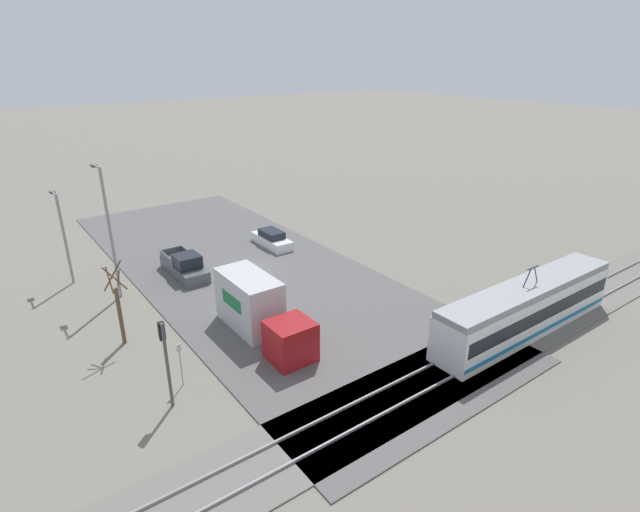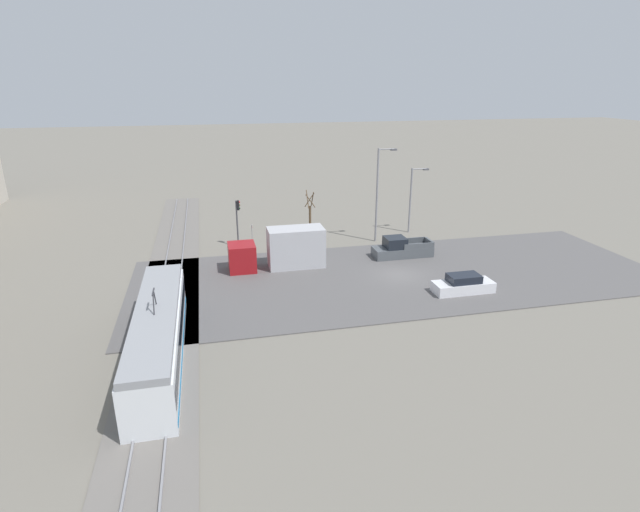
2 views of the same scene
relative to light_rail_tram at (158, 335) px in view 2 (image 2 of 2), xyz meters
The scene contains 12 objects.
ground_plane 21.24m from the light_rail_tram, 63.22° to the right, with size 320.00×320.00×0.00m, color slate.
road_surface 21.24m from the light_rail_tram, 63.22° to the right, with size 16.53×44.49×0.08m.
rail_bed 9.67m from the light_rail_tram, ahead, with size 67.99×4.40×0.22m.
light_rail_tram is the anchor object (origin of this frame).
box_truck 16.64m from the light_rail_tram, 34.99° to the right, with size 2.47×8.36×3.49m.
pickup_truck 25.04m from the light_rail_tram, 56.10° to the right, with size 1.98×5.57×1.90m.
sedan_car_0 22.95m from the light_rail_tram, 77.37° to the right, with size 1.73×4.74×1.44m.
traffic_light_pole 21.55m from the light_rail_tram, 16.64° to the right, with size 0.28×0.47×4.68m.
street_tree 24.81m from the light_rail_tram, 32.93° to the right, with size 1.24×1.03×5.25m.
street_lamp_near_crossing 32.92m from the light_rail_tram, 49.22° to the right, with size 0.36×1.95×7.01m.
street_lamp_mid_block 28.11m from the light_rail_tram, 46.46° to the right, with size 0.36×1.95×9.49m.
no_parking_sign 20.89m from the light_rail_tram, 20.76° to the right, with size 0.32×0.08×2.48m.
Camera 2 is at (-37.04, 15.48, 15.75)m, focal length 28.00 mm.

